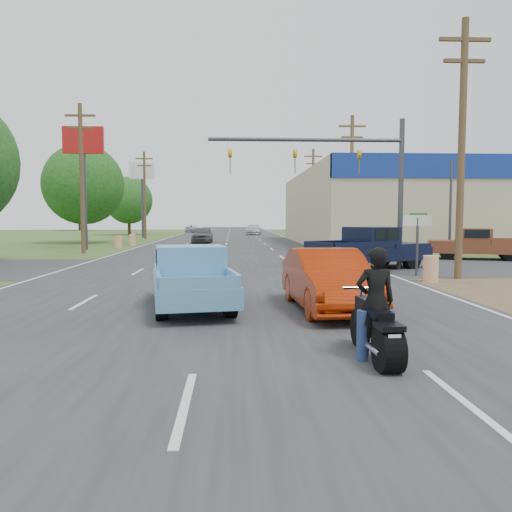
{
  "coord_description": "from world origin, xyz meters",
  "views": [
    {
      "loc": [
        0.62,
        -6.19,
        2.39
      ],
      "look_at": [
        1.28,
        8.15,
        1.3
      ],
      "focal_mm": 35.0,
      "sensor_mm": 36.0,
      "label": 1
    }
  ],
  "objects_px": {
    "motorcycle": "(376,332)",
    "distant_car_grey": "(202,235)",
    "blue_pickup": "(191,276)",
    "rider": "(375,307)",
    "brown_pickup": "(474,244)",
    "distant_car_white": "(191,228)",
    "navy_pickup": "(371,248)",
    "distant_car_silver": "(253,230)",
    "red_convertible": "(328,280)"
  },
  "relations": [
    {
      "from": "motorcycle",
      "to": "distant_car_grey",
      "type": "bearing_deg",
      "value": 95.01
    },
    {
      "from": "blue_pickup",
      "to": "distant_car_grey",
      "type": "relative_size",
      "value": 1.12
    },
    {
      "from": "motorcycle",
      "to": "rider",
      "type": "distance_m",
      "value": 0.4
    },
    {
      "from": "brown_pickup",
      "to": "rider",
      "type": "bearing_deg",
      "value": 170.71
    },
    {
      "from": "distant_car_white",
      "to": "navy_pickup",
      "type": "bearing_deg",
      "value": 97.92
    },
    {
      "from": "motorcycle",
      "to": "navy_pickup",
      "type": "height_order",
      "value": "navy_pickup"
    },
    {
      "from": "navy_pickup",
      "to": "rider",
      "type": "bearing_deg",
      "value": -41.78
    },
    {
      "from": "motorcycle",
      "to": "distant_car_white",
      "type": "height_order",
      "value": "distant_car_white"
    },
    {
      "from": "blue_pickup",
      "to": "navy_pickup",
      "type": "relative_size",
      "value": 0.82
    },
    {
      "from": "rider",
      "to": "distant_car_white",
      "type": "bearing_deg",
      "value": -85.54
    },
    {
      "from": "rider",
      "to": "motorcycle",
      "type": "bearing_deg",
      "value": 90.0
    },
    {
      "from": "distant_car_grey",
      "to": "distant_car_silver",
      "type": "xyz_separation_m",
      "value": [
        5.91,
        23.53,
        -0.06
      ]
    },
    {
      "from": "red_convertible",
      "to": "distant_car_white",
      "type": "bearing_deg",
      "value": 94.09
    },
    {
      "from": "distant_car_white",
      "to": "rider",
      "type": "bearing_deg",
      "value": 92.62
    },
    {
      "from": "distant_car_white",
      "to": "red_convertible",
      "type": "bearing_deg",
      "value": 93.12
    },
    {
      "from": "red_convertible",
      "to": "blue_pickup",
      "type": "height_order",
      "value": "blue_pickup"
    },
    {
      "from": "navy_pickup",
      "to": "distant_car_white",
      "type": "height_order",
      "value": "navy_pickup"
    },
    {
      "from": "distant_car_silver",
      "to": "navy_pickup",
      "type": "bearing_deg",
      "value": -79.09
    },
    {
      "from": "blue_pickup",
      "to": "brown_pickup",
      "type": "distance_m",
      "value": 21.24
    },
    {
      "from": "motorcycle",
      "to": "blue_pickup",
      "type": "bearing_deg",
      "value": 121.01
    },
    {
      "from": "red_convertible",
      "to": "distant_car_white",
      "type": "height_order",
      "value": "red_convertible"
    },
    {
      "from": "brown_pickup",
      "to": "blue_pickup",
      "type": "bearing_deg",
      "value": 155.27
    },
    {
      "from": "red_convertible",
      "to": "brown_pickup",
      "type": "height_order",
      "value": "brown_pickup"
    },
    {
      "from": "brown_pickup",
      "to": "distant_car_white",
      "type": "height_order",
      "value": "brown_pickup"
    },
    {
      "from": "distant_car_silver",
      "to": "distant_car_grey",
      "type": "bearing_deg",
      "value": -97.35
    },
    {
      "from": "red_convertible",
      "to": "brown_pickup",
      "type": "bearing_deg",
      "value": 50.03
    },
    {
      "from": "motorcycle",
      "to": "distant_car_white",
      "type": "bearing_deg",
      "value": 94.46
    },
    {
      "from": "distant_car_grey",
      "to": "red_convertible",
      "type": "bearing_deg",
      "value": -80.49
    },
    {
      "from": "blue_pickup",
      "to": "distant_car_silver",
      "type": "xyz_separation_m",
      "value": [
        4.1,
        58.63,
        -0.1
      ]
    },
    {
      "from": "blue_pickup",
      "to": "navy_pickup",
      "type": "bearing_deg",
      "value": 42.61
    },
    {
      "from": "navy_pickup",
      "to": "distant_car_white",
      "type": "distance_m",
      "value": 64.24
    },
    {
      "from": "distant_car_silver",
      "to": "red_convertible",
      "type": "bearing_deg",
      "value": -83.74
    },
    {
      "from": "motorcycle",
      "to": "distant_car_grey",
      "type": "distance_m",
      "value": 40.75
    },
    {
      "from": "red_convertible",
      "to": "blue_pickup",
      "type": "relative_size",
      "value": 0.91
    },
    {
      "from": "blue_pickup",
      "to": "brown_pickup",
      "type": "relative_size",
      "value": 0.9
    },
    {
      "from": "distant_car_grey",
      "to": "distant_car_white",
      "type": "distance_m",
      "value": 37.73
    },
    {
      "from": "blue_pickup",
      "to": "navy_pickup",
      "type": "distance_m",
      "value": 12.44
    },
    {
      "from": "blue_pickup",
      "to": "red_convertible",
      "type": "bearing_deg",
      "value": -19.5
    },
    {
      "from": "red_convertible",
      "to": "navy_pickup",
      "type": "bearing_deg",
      "value": 65.43
    },
    {
      "from": "rider",
      "to": "distant_car_white",
      "type": "xyz_separation_m",
      "value": [
        -9.48,
        77.83,
        -0.25
      ]
    },
    {
      "from": "rider",
      "to": "navy_pickup",
      "type": "xyz_separation_m",
      "value": [
        4.15,
        15.05,
        0.09
      ]
    },
    {
      "from": "distant_car_grey",
      "to": "distant_car_white",
      "type": "bearing_deg",
      "value": 97.26
    },
    {
      "from": "rider",
      "to": "blue_pickup",
      "type": "bearing_deg",
      "value": -58.7
    },
    {
      "from": "red_convertible",
      "to": "brown_pickup",
      "type": "distance_m",
      "value": 19.36
    },
    {
      "from": "navy_pickup",
      "to": "distant_car_grey",
      "type": "bearing_deg",
      "value": 174.13
    },
    {
      "from": "red_convertible",
      "to": "brown_pickup",
      "type": "relative_size",
      "value": 0.82
    },
    {
      "from": "rider",
      "to": "navy_pickup",
      "type": "height_order",
      "value": "navy_pickup"
    },
    {
      "from": "blue_pickup",
      "to": "distant_car_silver",
      "type": "distance_m",
      "value": 58.77
    },
    {
      "from": "rider",
      "to": "distant_car_white",
      "type": "height_order",
      "value": "rider"
    },
    {
      "from": "red_convertible",
      "to": "blue_pickup",
      "type": "bearing_deg",
      "value": 166.6
    }
  ]
}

